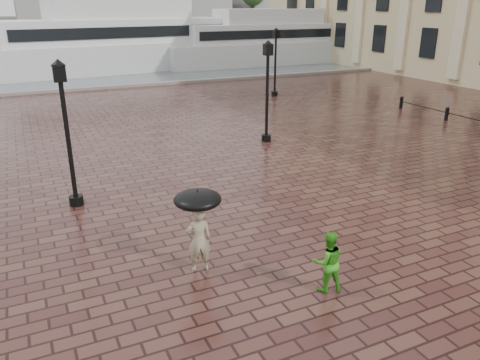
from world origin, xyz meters
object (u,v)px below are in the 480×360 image
object	(u,v)px
child_pedestrian	(328,262)
ferry_near	(121,42)
street_lamps	(149,87)
ferry_far	(269,41)
adult_pedestrian	(199,240)

from	to	relation	value
child_pedestrian	ferry_near	distance (m)	39.73
street_lamps	child_pedestrian	xyz separation A→B (m)	(-0.04, -14.84, -1.61)
child_pedestrian	ferry_far	distance (m)	43.08
child_pedestrian	ferry_near	size ratio (longest dim) A/B	0.05
ferry_near	ferry_far	world-z (taller)	ferry_near
street_lamps	adult_pedestrian	xyz separation A→B (m)	(-2.31, -12.85, -1.51)
adult_pedestrian	ferry_far	distance (m)	42.41
adult_pedestrian	ferry_near	bearing A→B (deg)	-88.48
street_lamps	adult_pedestrian	distance (m)	13.14
adult_pedestrian	child_pedestrian	size ratio (longest dim) A/B	1.14
child_pedestrian	ferry_far	xyz separation A→B (m)	(19.28, 38.49, 1.57)
ferry_near	ferry_far	distance (m)	15.46
child_pedestrian	adult_pedestrian	bearing A→B (deg)	-26.63
child_pedestrian	ferry_far	world-z (taller)	ferry_far
adult_pedestrian	ferry_far	world-z (taller)	ferry_far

